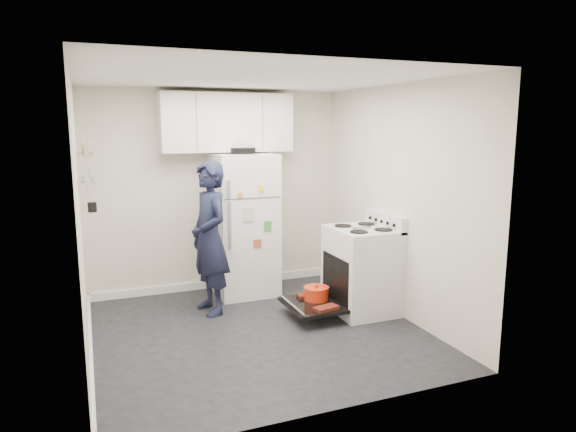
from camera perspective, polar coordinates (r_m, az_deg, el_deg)
name	(u,v)px	position (r m, az deg, el deg)	size (l,w,h in m)	color
room	(253,214)	(5.03, -3.90, 0.19)	(3.21, 3.21, 2.51)	black
electric_range	(361,271)	(5.81, 8.09, -6.02)	(0.66, 0.76, 1.10)	silver
open_oven_door	(314,300)	(5.69, 2.93, -9.29)	(0.55, 0.70, 0.22)	black
refrigerator	(244,224)	(6.31, -4.89, -0.89)	(0.72, 0.74, 1.80)	white
upper_cabinets	(227,123)	(6.34, -6.83, 10.26)	(1.60, 0.33, 0.70)	silver
wall_shelf_rack	(86,167)	(5.19, -21.51, 5.04)	(0.14, 0.60, 0.61)	#B2B2B7
person	(210,238)	(5.70, -8.70, -2.45)	(0.62, 0.40, 1.69)	black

